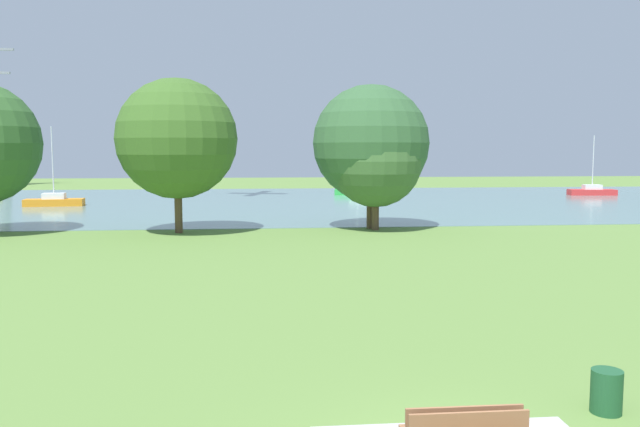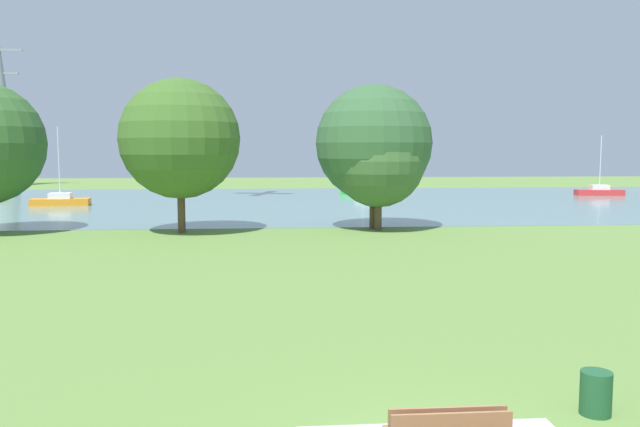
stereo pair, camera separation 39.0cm
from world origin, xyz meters
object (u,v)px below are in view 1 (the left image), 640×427
Objects in this scene: sailboat_red at (592,191)px; tree_east_near at (376,161)px; sailboat_orange at (54,201)px; tree_east_far at (177,139)px; litter_bin at (606,391)px; sailboat_green at (357,191)px; tree_mid_shore at (371,143)px.

sailboat_red is 0.91× the size of tree_east_near.
tree_east_far reaches higher than sailboat_orange.
sailboat_green reaches higher than litter_bin.
sailboat_red is 1.08× the size of sailboat_green.
tree_east_near is at bearing 88.68° from litter_bin.
tree_east_near reaches higher than sailboat_orange.
sailboat_green is at bearing 63.11° from tree_east_far.
sailboat_orange is at bearing 143.41° from tree_mid_shore.
sailboat_green is 29.31m from tree_mid_shore.
litter_bin is 0.12× the size of sailboat_orange.
tree_east_far is (-15.04, -29.65, 4.97)m from sailboat_green.
sailboat_red is 48.32m from tree_east_far.
tree_east_far reaches higher than sailboat_green.
sailboat_red is 0.93× the size of sailboat_orange.
tree_mid_shore reaches higher than sailboat_green.
tree_east_near reaches higher than sailboat_green.
sailboat_orange is 1.16× the size of sailboat_green.
sailboat_orange is at bearing 124.06° from tree_east_far.
tree_east_far is (-39.71, -27.08, 4.96)m from sailboat_red.
litter_bin is at bearing -94.17° from sailboat_green.
tree_east_near reaches higher than litter_bin.
sailboat_green is 33.61m from tree_east_far.
litter_bin is at bearing -62.45° from sailboat_orange.
tree_east_near is (-3.48, -29.42, 3.68)m from sailboat_green.
tree_mid_shore reaches higher than sailboat_orange.
tree_east_near reaches higher than sailboat_red.
tree_east_far is 11.42m from tree_mid_shore.
sailboat_green is at bearing 85.83° from litter_bin.
sailboat_orange is 30.89m from tree_east_near.
tree_east_near is (0.18, -0.73, -1.07)m from tree_mid_shore.
sailboat_red is at bearing -5.96° from sailboat_green.
sailboat_green is 0.65× the size of tree_east_far.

